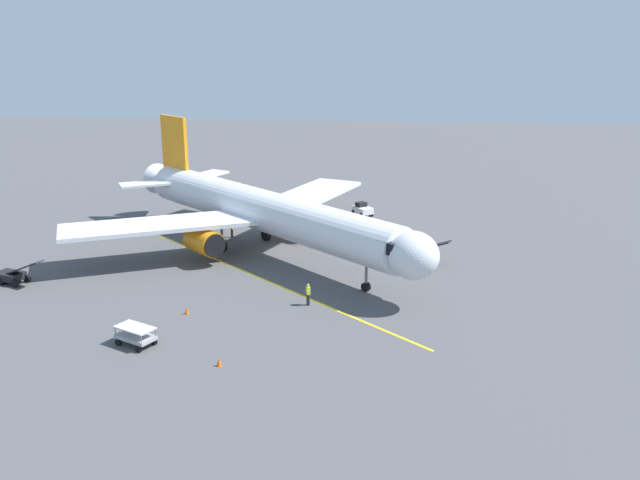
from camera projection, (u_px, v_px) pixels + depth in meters
name	position (u px, v px, depth m)	size (l,w,h in m)	color
ground_plane	(276.00, 252.00, 62.65)	(220.00, 220.00, 0.00)	#4C4C4F
apron_lead_in_line	(250.00, 273.00, 56.82)	(0.24, 40.00, 0.01)	yellow
airplane	(261.00, 211.00, 61.59)	(33.56, 32.49, 11.50)	silver
ground_crew_marshaller	(308.00, 294.00, 49.74)	(0.40, 0.47, 1.71)	#23232D
ground_crew_wing_walker	(232.00, 229.00, 67.13)	(0.47, 0.44, 1.71)	#23232D
belt_loader_near_nose	(12.00, 275.00, 54.30)	(4.73, 2.37, 2.32)	black
tug_portside	(362.00, 209.00, 75.69)	(2.60, 2.74, 1.50)	white
belt_loader_starboard_side	(416.00, 253.00, 60.01)	(4.66, 3.00, 2.32)	yellow
baggage_cart_rear_apron	(136.00, 336.00, 43.24)	(2.95, 2.40, 1.27)	#9E9EA3
safety_cone_nose_left	(417.00, 242.00, 64.74)	(0.32, 0.32, 0.55)	#F2590F
safety_cone_nose_right	(187.00, 310.00, 48.30)	(0.32, 0.32, 0.55)	#F2590F
safety_cone_wing_port	(219.00, 362.00, 40.51)	(0.32, 0.32, 0.55)	#F2590F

